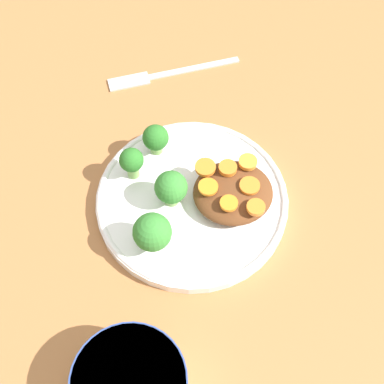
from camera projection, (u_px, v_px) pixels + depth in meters
ground_plane at (192, 204)px, 0.71m from camera, size 4.00×4.00×0.00m
plate at (192, 200)px, 0.70m from camera, size 0.25×0.25×0.02m
stew_mound at (233, 192)px, 0.68m from camera, size 0.10×0.10×0.03m
broccoli_floret_0 at (132, 162)px, 0.69m from camera, size 0.03×0.03×0.05m
broccoli_floret_1 at (156, 139)px, 0.71m from camera, size 0.04×0.04×0.05m
broccoli_floret_2 at (171, 186)px, 0.67m from camera, size 0.04×0.04×0.05m
broccoli_floret_3 at (152, 233)px, 0.63m from camera, size 0.05×0.05×0.06m
carrot_slice_0 at (248, 162)px, 0.68m from camera, size 0.02×0.02×0.01m
carrot_slice_1 at (250, 186)px, 0.67m from camera, size 0.03×0.03×0.00m
carrot_slice_2 at (229, 203)px, 0.65m from camera, size 0.02×0.02×0.00m
carrot_slice_3 at (208, 187)px, 0.67m from camera, size 0.03×0.03×0.00m
carrot_slice_4 at (205, 167)px, 0.68m from camera, size 0.03×0.03×0.01m
carrot_slice_5 at (256, 207)px, 0.65m from camera, size 0.02×0.02×0.01m
carrot_slice_6 at (228, 168)px, 0.68m from camera, size 0.02×0.02×0.01m
fork at (161, 74)px, 0.82m from camera, size 0.21×0.04×0.01m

